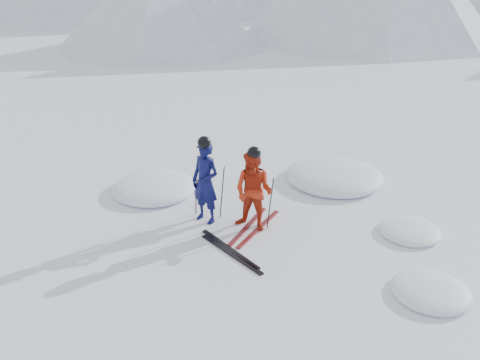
% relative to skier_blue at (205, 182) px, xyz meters
% --- Properties ---
extents(ground, '(160.00, 160.00, 0.00)m').
position_rel_skier_blue_xyz_m(ground, '(2.29, -0.59, -0.87)').
color(ground, white).
rests_on(ground, ground).
extents(skier_blue, '(0.71, 0.55, 1.73)m').
position_rel_skier_blue_xyz_m(skier_blue, '(0.00, 0.00, 0.00)').
color(skier_blue, '#0B0E45').
rests_on(skier_blue, ground).
extents(skier_red, '(0.84, 0.67, 1.64)m').
position_rel_skier_blue_xyz_m(skier_red, '(1.01, 0.09, -0.04)').
color(skier_red, '#AC250D').
rests_on(skier_red, ground).
extents(pole_blue_left, '(0.12, 0.08, 1.15)m').
position_rel_skier_blue_xyz_m(pole_blue_left, '(-0.30, 0.15, -0.29)').
color(pole_blue_left, black).
rests_on(pole_blue_left, ground).
extents(pole_blue_right, '(0.12, 0.07, 1.15)m').
position_rel_skier_blue_xyz_m(pole_blue_right, '(0.25, 0.25, -0.29)').
color(pole_blue_right, black).
rests_on(pole_blue_right, ground).
extents(pole_red_left, '(0.11, 0.09, 1.09)m').
position_rel_skier_blue_xyz_m(pole_red_left, '(0.71, 0.34, -0.32)').
color(pole_red_left, black).
rests_on(pole_red_left, ground).
extents(pole_red_right, '(0.11, 0.08, 1.09)m').
position_rel_skier_blue_xyz_m(pole_red_right, '(1.31, 0.24, -0.32)').
color(pole_red_right, black).
rests_on(pole_red_right, ground).
extents(ski_worn_left, '(0.14, 1.70, 0.03)m').
position_rel_skier_blue_xyz_m(ski_worn_left, '(0.89, 0.09, -0.85)').
color(ski_worn_left, black).
rests_on(ski_worn_left, ground).
extents(ski_worn_right, '(0.26, 1.70, 0.03)m').
position_rel_skier_blue_xyz_m(ski_worn_right, '(1.13, 0.09, -0.85)').
color(ski_worn_right, black).
rests_on(ski_worn_right, ground).
extents(ski_loose_a, '(1.54, 0.89, 0.03)m').
position_rel_skier_blue_xyz_m(ski_loose_a, '(0.91, -0.83, -0.85)').
color(ski_loose_a, black).
rests_on(ski_loose_a, ground).
extents(ski_loose_b, '(1.56, 0.84, 0.03)m').
position_rel_skier_blue_xyz_m(ski_loose_b, '(1.01, -0.98, -0.85)').
color(ski_loose_b, black).
rests_on(ski_loose_b, ground).
extents(snow_lumps, '(7.82, 5.59, 0.51)m').
position_rel_skier_blue_xyz_m(snow_lumps, '(1.18, 1.87, -0.87)').
color(snow_lumps, white).
rests_on(snow_lumps, ground).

